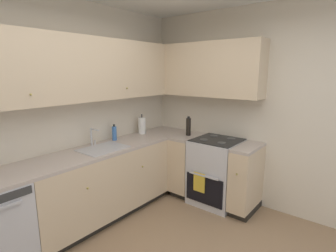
% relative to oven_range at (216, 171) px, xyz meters
% --- Properties ---
extents(wall_back, '(4.01, 0.05, 2.67)m').
position_rel_oven_range_xyz_m(wall_back, '(-1.67, 1.25, 0.87)').
color(wall_back, beige).
rests_on(wall_back, ground_plane).
extents(wall_right, '(0.05, 3.67, 2.67)m').
position_rel_oven_range_xyz_m(wall_right, '(0.31, -0.56, 0.87)').
color(wall_right, beige).
rests_on(wall_right, ground_plane).
extents(lower_cabinets_back, '(1.88, 0.62, 0.87)m').
position_rel_oven_range_xyz_m(lower_cabinets_back, '(-1.26, 0.93, -0.02)').
color(lower_cabinets_back, beige).
rests_on(lower_cabinets_back, ground_plane).
extents(countertop_back, '(3.09, 0.60, 0.03)m').
position_rel_oven_range_xyz_m(countertop_back, '(-1.26, 0.93, 0.43)').
color(countertop_back, '#B7A89E').
rests_on(countertop_back, lower_cabinets_back).
extents(lower_cabinets_right, '(0.62, 1.20, 0.87)m').
position_rel_oven_range_xyz_m(lower_cabinets_right, '(-0.02, 0.06, -0.02)').
color(lower_cabinets_right, beige).
rests_on(lower_cabinets_right, ground_plane).
extents(countertop_right, '(0.60, 1.20, 0.03)m').
position_rel_oven_range_xyz_m(countertop_right, '(-0.02, 0.06, 0.43)').
color(countertop_right, '#B7A89E').
rests_on(countertop_right, lower_cabinets_right).
extents(oven_range, '(0.68, 0.62, 1.06)m').
position_rel_oven_range_xyz_m(oven_range, '(0.00, 0.00, 0.00)').
color(oven_range, silver).
rests_on(oven_range, ground_plane).
extents(upper_cabinets_back, '(2.77, 0.34, 0.74)m').
position_rel_oven_range_xyz_m(upper_cabinets_back, '(-1.42, 1.07, 1.40)').
color(upper_cabinets_back, beige).
extents(upper_cabinets_right, '(0.32, 1.75, 0.74)m').
position_rel_oven_range_xyz_m(upper_cabinets_right, '(0.12, 0.35, 1.40)').
color(upper_cabinets_right, beige).
extents(sink, '(0.55, 0.40, 0.10)m').
position_rel_oven_range_xyz_m(sink, '(-1.24, 0.90, 0.41)').
color(sink, '#B7B7BC').
rests_on(sink, countertop_back).
extents(faucet, '(0.07, 0.16, 0.23)m').
position_rel_oven_range_xyz_m(faucet, '(-1.23, 1.11, 0.58)').
color(faucet, silver).
rests_on(faucet, countertop_back).
extents(soap_bottle, '(0.06, 0.06, 0.22)m').
position_rel_oven_range_xyz_m(soap_bottle, '(-0.88, 1.11, 0.54)').
color(soap_bottle, '#3F72BF').
rests_on(soap_bottle, countertop_back).
extents(paper_towel_roll, '(0.11, 0.11, 0.31)m').
position_rel_oven_range_xyz_m(paper_towel_roll, '(-0.36, 1.09, 0.57)').
color(paper_towel_roll, white).
rests_on(paper_towel_roll, countertop_back).
extents(oil_bottle, '(0.07, 0.07, 0.28)m').
position_rel_oven_range_xyz_m(oil_bottle, '(-0.02, 0.47, 0.58)').
color(oil_bottle, black).
rests_on(oil_bottle, countertop_right).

